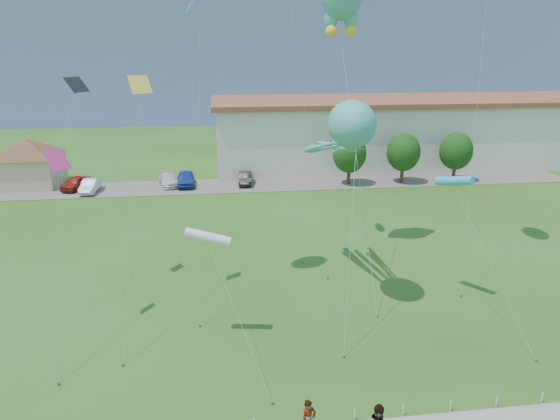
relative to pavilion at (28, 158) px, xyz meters
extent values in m
plane|color=#305016|center=(24.00, -38.00, -3.02)|extent=(160.00, 160.00, 0.00)
cube|color=#59544C|center=(24.00, -3.00, -2.99)|extent=(70.00, 6.00, 0.06)
cube|color=slate|center=(24.00, 82.00, 9.48)|extent=(160.00, 50.00, 25.00)
cube|color=tan|center=(0.00, 0.00, -1.42)|extent=(6.00, 6.00, 3.20)
pyramid|color=brown|center=(0.00, 0.00, 1.08)|extent=(9.20, 9.20, 1.80)
cube|color=beige|center=(50.00, 6.00, 0.78)|extent=(60.00, 14.00, 7.60)
cube|color=brown|center=(50.00, 6.00, 4.88)|extent=(61.00, 15.00, 0.60)
cylinder|color=white|center=(23.00, -39.30, -2.77)|extent=(0.05, 0.05, 0.50)
cylinder|color=white|center=(25.00, -39.30, -2.77)|extent=(0.05, 0.05, 0.50)
cylinder|color=white|center=(27.00, -39.30, -2.77)|extent=(0.05, 0.05, 0.50)
cylinder|color=white|center=(29.00, -39.30, -2.77)|extent=(0.05, 0.05, 0.50)
cylinder|color=white|center=(31.00, -39.30, -2.77)|extent=(0.05, 0.05, 0.50)
cylinder|color=white|center=(33.00, -39.30, -2.77)|extent=(0.05, 0.05, 0.50)
cylinder|color=#3F2B19|center=(34.00, -4.00, -1.92)|extent=(0.36, 0.36, 2.20)
ellipsoid|color=#14380F|center=(34.00, -4.00, 0.38)|extent=(3.60, 3.60, 4.14)
cylinder|color=#3F2B19|center=(40.00, -4.00, -1.92)|extent=(0.36, 0.36, 2.20)
ellipsoid|color=#14380F|center=(40.00, -4.00, 0.38)|extent=(3.60, 3.60, 4.14)
cylinder|color=#3F2B19|center=(46.00, -4.00, -1.92)|extent=(0.36, 0.36, 2.20)
ellipsoid|color=#14380F|center=(46.00, -4.00, 0.38)|extent=(3.60, 3.60, 4.14)
imported|color=gray|center=(22.98, -40.14, -2.10)|extent=(0.71, 0.60, 1.65)
imported|color=maroon|center=(5.25, -2.49, -2.29)|extent=(2.79, 4.24, 1.34)
imported|color=silver|center=(6.96, -3.80, -2.30)|extent=(1.56, 4.08, 1.33)
imported|color=silver|center=(14.68, -2.09, -2.32)|extent=(2.71, 4.70, 1.28)
imported|color=navy|center=(16.55, -2.43, -2.19)|extent=(2.00, 4.59, 1.54)
imported|color=black|center=(22.90, -2.65, -2.33)|extent=(1.65, 3.97, 1.28)
ellipsoid|color=teal|center=(26.95, -29.93, 7.32)|extent=(2.48, 3.23, 2.48)
sphere|color=white|center=(26.51, -30.91, 7.58)|extent=(0.39, 0.39, 0.39)
sphere|color=white|center=(27.39, -30.91, 7.58)|extent=(0.39, 0.39, 0.39)
cylinder|color=slate|center=(25.60, -35.21, -2.94)|extent=(0.10, 0.10, 0.16)
cylinder|color=gray|center=(26.28, -33.07, 1.83)|extent=(1.38, 4.30, 9.39)
ellipsoid|color=teal|center=(27.59, -21.53, 12.86)|extent=(0.87, 0.76, 1.41)
ellipsoid|color=teal|center=(28.89, -21.53, 12.86)|extent=(0.87, 0.76, 1.41)
sphere|color=yellow|center=(27.59, -21.74, 12.10)|extent=(0.76, 0.76, 0.76)
sphere|color=yellow|center=(28.89, -21.74, 12.10)|extent=(0.76, 0.76, 0.76)
cylinder|color=slate|center=(28.38, -31.73, -2.94)|extent=(0.10, 0.10, 0.16)
cylinder|color=gray|center=(28.31, -26.63, 4.51)|extent=(0.16, 10.23, 14.76)
cylinder|color=#32A3E2|center=(32.89, -29.91, 4.10)|extent=(0.50, 2.25, 0.87)
cylinder|color=slate|center=(34.53, -36.66, -2.94)|extent=(0.10, 0.10, 0.16)
cylinder|color=gray|center=(33.71, -33.29, 0.52)|extent=(1.66, 6.77, 6.78)
cylinder|color=slate|center=(18.72, -31.50, -2.94)|extent=(0.10, 0.10, 0.16)
cylinder|color=gray|center=(19.05, -28.77, 5.57)|extent=(0.69, 5.47, 16.87)
cube|color=#E03178|center=(12.29, -30.21, 5.88)|extent=(1.29, 1.29, 0.86)
cylinder|color=slate|center=(12.71, -35.60, -2.94)|extent=(0.10, 0.10, 0.16)
cylinder|color=gray|center=(12.50, -32.90, 1.41)|extent=(0.45, 5.42, 8.56)
cylinder|color=slate|center=(26.71, -26.73, -2.94)|extent=(0.10, 0.10, 0.16)
cylinder|color=gray|center=(25.39, -23.68, 8.73)|extent=(2.67, 6.14, 23.20)
cylinder|color=white|center=(19.39, -32.49, 2.41)|extent=(0.50, 2.25, 0.87)
cylinder|color=slate|center=(21.87, -38.01, -2.94)|extent=(0.10, 0.10, 0.16)
cylinder|color=gray|center=(20.63, -35.25, -0.33)|extent=(2.50, 5.54, 5.09)
cube|color=yellow|center=(16.05, -26.98, 9.20)|extent=(1.29, 1.29, 0.86)
cylinder|color=slate|center=(15.27, -34.55, -2.94)|extent=(0.10, 0.10, 0.16)
cylinder|color=gray|center=(15.66, -30.76, 3.07)|extent=(0.80, 7.58, 11.88)
cube|color=black|center=(12.34, -25.20, 9.12)|extent=(1.29, 1.29, 0.86)
cylinder|color=gray|center=(10.43, -28.83, 3.03)|extent=(3.86, 7.29, 11.80)
cylinder|color=slate|center=(34.02, -30.09, -2.94)|extent=(0.10, 0.10, 0.16)
cylinder|color=gray|center=(35.52, -26.64, 7.35)|extent=(3.03, 6.94, 20.44)
camera|label=1|loc=(20.01, -55.08, 11.01)|focal=32.00mm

